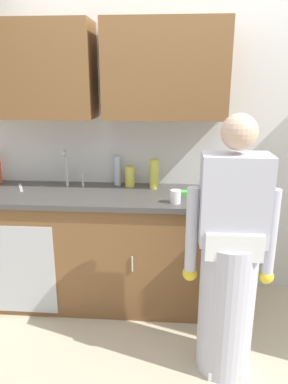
{
  "coord_description": "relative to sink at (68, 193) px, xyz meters",
  "views": [
    {
      "loc": [
        -0.0,
        -1.99,
        1.79
      ],
      "look_at": [
        -0.2,
        0.55,
        1.0
      ],
      "focal_mm": 34.22,
      "sensor_mm": 36.0,
      "label": 1
    }
  ],
  "objects": [
    {
      "name": "knife_on_counter",
      "position": [
        -0.41,
        0.08,
        0.02
      ],
      "size": [
        0.13,
        0.23,
        0.01
      ],
      "primitive_type": "cube",
      "rotation": [
        0.0,
        0.0,
        2.02
      ],
      "color": "silver",
      "rests_on": "countertop"
    },
    {
      "name": "counter_cabinet",
      "position": [
        0.25,
        -0.01,
        -0.48
      ],
      "size": [
        1.9,
        0.62,
        0.9
      ],
      "color": "brown",
      "rests_on": "ground"
    },
    {
      "name": "countertop",
      "position": [
        0.26,
        -0.01,
        -0.01
      ],
      "size": [
        1.96,
        0.66,
        0.04
      ],
      "primitive_type": "cube",
      "color": "#474442",
      "rests_on": "counter_cabinet"
    },
    {
      "name": "person_at_sink",
      "position": [
        1.17,
        -0.71,
        -0.23
      ],
      "size": [
        0.55,
        0.34,
        1.62
      ],
      "color": "white",
      "rests_on": "ground"
    },
    {
      "name": "bottle_dish_liquid",
      "position": [
        0.68,
        0.15,
        0.13
      ],
      "size": [
        0.07,
        0.07,
        0.24
      ],
      "primitive_type": "cylinder",
      "color": "#D8D14C",
      "rests_on": "countertop"
    },
    {
      "name": "ground_plane",
      "position": [
        0.81,
        -0.71,
        -0.93
      ],
      "size": [
        9.0,
        9.0,
        0.0
      ],
      "primitive_type": "plane",
      "color": "beige"
    },
    {
      "name": "sink",
      "position": [
        0.0,
        0.0,
        0.0
      ],
      "size": [
        0.5,
        0.36,
        0.35
      ],
      "color": "#B7BABF",
      "rests_on": "counter_cabinet"
    },
    {
      "name": "bottle_cleaner_spray",
      "position": [
        0.47,
        0.19,
        0.1
      ],
      "size": [
        0.08,
        0.08,
        0.17
      ],
      "primitive_type": "cylinder",
      "color": "#D8D14C",
      "rests_on": "countertop"
    },
    {
      "name": "cup_by_sink",
      "position": [
        0.85,
        -0.21,
        0.06
      ],
      "size": [
        0.08,
        0.08,
        0.1
      ],
      "primitive_type": "cylinder",
      "color": "white",
      "rests_on": "countertop"
    },
    {
      "name": "kitchen_wall_with_uppers",
      "position": [
        0.67,
        0.29,
        0.55
      ],
      "size": [
        4.8,
        0.44,
        2.7
      ],
      "color": "silver",
      "rests_on": "ground"
    },
    {
      "name": "bottle_water_tall",
      "position": [
        0.37,
        0.23,
        0.14
      ],
      "size": [
        0.06,
        0.06,
        0.24
      ],
      "primitive_type": "cylinder",
      "color": "silver",
      "rests_on": "countertop"
    },
    {
      "name": "sponge",
      "position": [
        0.89,
        -0.01,
        0.03
      ],
      "size": [
        0.11,
        0.07,
        0.03
      ],
      "primitive_type": "cube",
      "color": "#4CBF4C",
      "rests_on": "countertop"
    }
  ]
}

